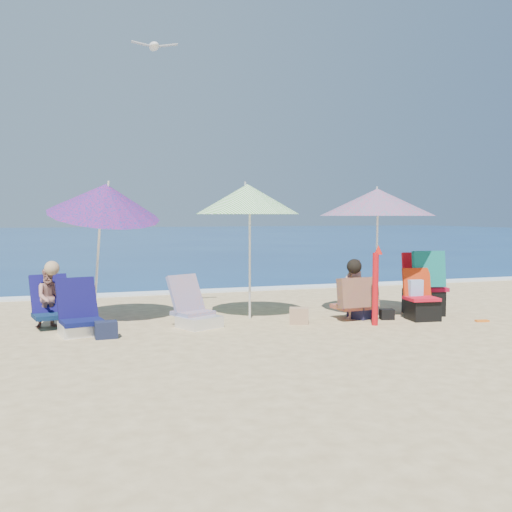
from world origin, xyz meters
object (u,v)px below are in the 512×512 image
object	(u,v)px
umbrella_turquoise	(377,202)
camp_chair_right	(424,292)
person_center	(355,290)
person_left	(50,297)
umbrella_blue	(105,200)
camp_chair_left	(422,305)
chair_rainbow	(195,313)
chair_navy	(80,320)
furled_umbrella	(376,281)
umbrella_striped	(247,199)
seagull	(154,46)

from	to	relation	value
umbrella_turquoise	camp_chair_right	size ratio (longest dim) A/B	1.96
person_center	person_left	world-z (taller)	person_left
umbrella_blue	camp_chair_left	world-z (taller)	umbrella_blue
umbrella_turquoise	chair_rainbow	xyz separation A→B (m)	(-3.18, 0.12, -1.77)
chair_navy	camp_chair_left	distance (m)	5.51
chair_navy	chair_rainbow	xyz separation A→B (m)	(1.74, 0.09, -0.01)
chair_navy	chair_rainbow	size ratio (longest dim) A/B	0.87
furled_umbrella	person_center	distance (m)	0.59
chair_navy	camp_chair_right	world-z (taller)	camp_chair_right
person_center	person_left	distance (m)	4.93
furled_umbrella	camp_chair_right	size ratio (longest dim) A/B	1.12
umbrella_striped	camp_chair_right	xyz separation A→B (m)	(3.07, -0.61, -1.61)
furled_umbrella	chair_navy	distance (m)	4.59
umbrella_blue	furled_umbrella	size ratio (longest dim) A/B	1.91
camp_chair_right	person_center	world-z (taller)	camp_chair_right
umbrella_striped	camp_chair_left	size ratio (longest dim) A/B	2.69
person_left	camp_chair_right	bearing A→B (deg)	-7.71
camp_chair_left	person_center	world-z (taller)	person_center
camp_chair_right	person_left	distance (m)	6.29
seagull	chair_rainbow	bearing A→B (deg)	-48.04
umbrella_blue	person_center	bearing A→B (deg)	-13.43
chair_rainbow	seagull	xyz separation A→B (m)	(-0.51, 0.56, 4.24)
chair_rainbow	person_center	xyz separation A→B (m)	(2.69, -0.27, 0.29)
furled_umbrella	camp_chair_left	size ratio (longest dim) A/B	1.49
camp_chair_left	seagull	size ratio (longest dim) A/B	1.18
person_left	furled_umbrella	bearing A→B (deg)	-16.31
umbrella_striped	umbrella_blue	distance (m)	2.32
umbrella_blue	chair_rainbow	distance (m)	2.32
chair_rainbow	umbrella_blue	bearing A→B (deg)	152.41
umbrella_turquoise	chair_rainbow	size ratio (longest dim) A/B	2.31
seagull	furled_umbrella	bearing A→B (deg)	-22.98
umbrella_blue	seagull	xyz separation A→B (m)	(0.80, -0.12, 2.45)
umbrella_blue	person_center	world-z (taller)	umbrella_blue
umbrella_blue	chair_rainbow	size ratio (longest dim) A/B	2.51
umbrella_blue	person_center	distance (m)	4.37
chair_navy	camp_chair_left	xyz separation A→B (m)	(5.49, -0.55, 0.04)
umbrella_blue	furled_umbrella	distance (m)	4.53
chair_rainbow	camp_chair_left	xyz separation A→B (m)	(3.75, -0.65, 0.05)
umbrella_turquoise	umbrella_blue	size ratio (longest dim) A/B	0.92
umbrella_blue	person_center	size ratio (longest dim) A/B	2.37
camp_chair_left	person_left	size ratio (longest dim) A/B	0.82
umbrella_turquoise	person_center	bearing A→B (deg)	-162.38
chair_rainbow	camp_chair_right	distance (m)	4.08
camp_chair_left	seagull	bearing A→B (deg)	164.13
umbrella_blue	chair_rainbow	bearing A→B (deg)	-27.59
chair_navy	person_left	xyz separation A→B (m)	(-0.42, 0.71, 0.26)
umbrella_turquoise	furled_umbrella	xyz separation A→B (m)	(-0.41, -0.71, -1.28)
umbrella_turquoise	camp_chair_left	world-z (taller)	umbrella_turquoise
umbrella_turquoise	umbrella_striped	distance (m)	2.24
umbrella_turquoise	camp_chair_right	bearing A→B (deg)	-6.93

